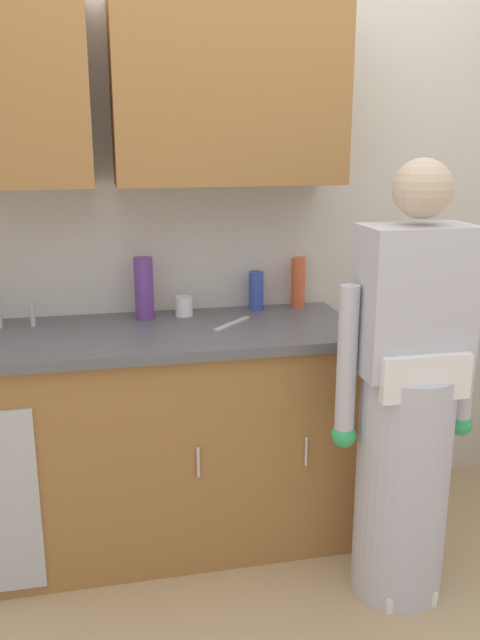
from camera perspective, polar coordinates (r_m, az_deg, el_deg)
ground_plane at (r=2.60m, az=4.48°, el=-25.07°), size 9.00×9.00×0.00m
kitchen_wall_with_uppers at (r=2.93m, az=-3.23°, el=11.19°), size 4.80×0.44×2.70m
counter_cabinet at (r=2.87m, az=-10.31°, el=-10.44°), size 1.90×0.62×0.90m
countertop at (r=2.70m, az=-10.72°, el=-1.39°), size 1.96×0.66×0.04m
sink at (r=2.73m, az=-19.28°, el=-1.70°), size 0.50×0.36×0.35m
person_at_sink at (r=2.52m, az=13.97°, el=-8.33°), size 0.55×0.34×1.62m
bottle_soap at (r=2.98m, az=1.37°, el=2.51°), size 0.07×0.07×0.17m
bottle_water_short at (r=2.84m, az=-8.18°, el=2.68°), size 0.08×0.08×0.26m
bottle_dish_liquid at (r=3.03m, az=4.97°, el=3.20°), size 0.06×0.06×0.23m
cup_by_sink at (r=2.89m, az=-4.81°, el=1.19°), size 0.08×0.08×0.08m
knife_on_counter at (r=2.76m, az=-0.67°, el=-0.29°), size 0.19×0.19×0.01m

